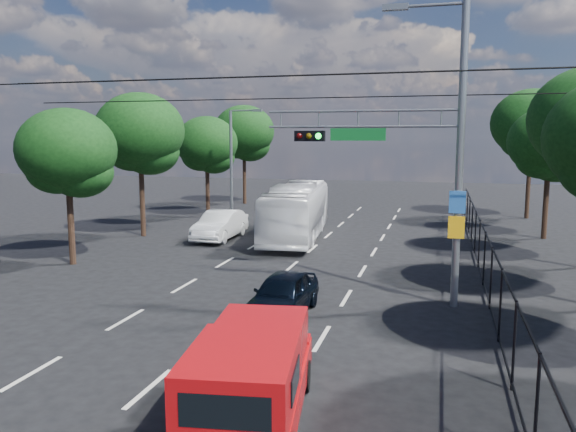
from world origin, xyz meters
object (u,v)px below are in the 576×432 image
(red_pickup, at_px, (252,375))
(white_van, at_px, (220,225))
(white_bus, at_px, (297,211))
(signal_mast, at_px, (420,143))
(navy_hatchback, at_px, (283,294))

(red_pickup, relative_size, white_van, 1.14)
(white_bus, bearing_deg, white_van, -164.77)
(signal_mast, distance_m, navy_hatchback, 6.43)
(red_pickup, bearing_deg, white_van, 113.88)
(signal_mast, height_order, navy_hatchback, signal_mast)
(navy_hatchback, bearing_deg, white_bus, 105.36)
(signal_mast, xyz_separation_m, red_pickup, (-2.59, -8.90, -4.24))
(signal_mast, height_order, white_bus, signal_mast)
(red_pickup, distance_m, white_van, 19.86)
(navy_hatchback, xyz_separation_m, white_bus, (-2.92, 13.09, 0.81))
(signal_mast, xyz_separation_m, white_bus, (-6.80, 10.79, -3.78))
(white_bus, height_order, white_van, white_bus)
(red_pickup, height_order, white_bus, white_bus)
(signal_mast, height_order, white_van, signal_mast)
(red_pickup, bearing_deg, navy_hatchback, 101.01)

